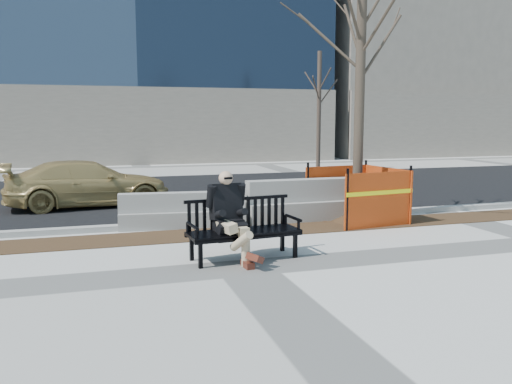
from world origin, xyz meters
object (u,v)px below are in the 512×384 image
(seated_man, at_px, (229,260))
(tree_fence, at_px, (356,221))
(bench, at_px, (244,259))
(jersey_barrier_right, at_px, (316,219))
(jersey_barrier_left, at_px, (183,227))
(sedan, at_px, (89,206))

(seated_man, xyz_separation_m, tree_fence, (3.70, 2.45, 0.00))
(bench, relative_size, jersey_barrier_right, 0.57)
(seated_man, height_order, jersey_barrier_left, seated_man)
(tree_fence, xyz_separation_m, jersey_barrier_right, (-0.81, 0.47, 0.00))
(tree_fence, xyz_separation_m, jersey_barrier_left, (-4.01, 0.49, 0.00))
(seated_man, height_order, tree_fence, tree_fence)
(seated_man, xyz_separation_m, jersey_barrier_left, (-0.31, 2.94, 0.00))
(sedan, xyz_separation_m, jersey_barrier_right, (5.21, -3.57, 0.00))
(jersey_barrier_left, bearing_deg, sedan, 125.58)
(tree_fence, distance_m, jersey_barrier_left, 4.04)
(sedan, bearing_deg, seated_man, -167.52)
(tree_fence, distance_m, sedan, 7.25)
(seated_man, xyz_separation_m, sedan, (-2.31, 6.49, 0.00))
(bench, height_order, tree_fence, tree_fence)
(bench, distance_m, jersey_barrier_right, 3.95)
(jersey_barrier_left, bearing_deg, jersey_barrier_right, 5.86)
(sedan, bearing_deg, bench, -165.55)
(bench, bearing_deg, tree_fence, 29.92)
(bench, height_order, seated_man, seated_man)
(tree_fence, height_order, jersey_barrier_left, tree_fence)
(sedan, distance_m, jersey_barrier_left, 4.08)
(seated_man, height_order, sedan, seated_man)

